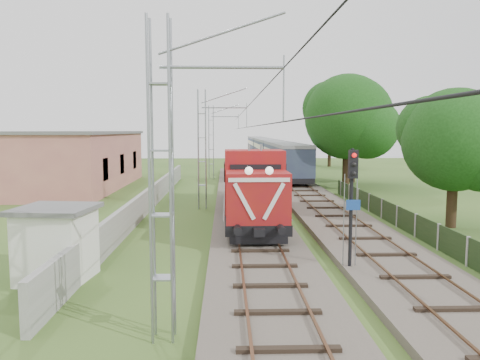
{
  "coord_description": "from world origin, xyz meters",
  "views": [
    {
      "loc": [
        -1.42,
        -19.49,
        5.29
      ],
      "look_at": [
        -0.52,
        9.58,
        2.2
      ],
      "focal_mm": 35.0,
      "sensor_mm": 36.0,
      "label": 1
    }
  ],
  "objects_px": {
    "signal_post": "(352,189)",
    "relay_hut": "(57,243)",
    "locomotive": "(249,183)",
    "coach_rake": "(267,149)"
  },
  "relations": [
    {
      "from": "locomotive",
      "to": "coach_rake",
      "type": "height_order",
      "value": "locomotive"
    },
    {
      "from": "locomotive",
      "to": "coach_rake",
      "type": "bearing_deg",
      "value": 83.63
    },
    {
      "from": "relay_hut",
      "to": "coach_rake",
      "type": "bearing_deg",
      "value": 77.54
    },
    {
      "from": "coach_rake",
      "to": "signal_post",
      "type": "bearing_deg",
      "value": -91.88
    },
    {
      "from": "locomotive",
      "to": "signal_post",
      "type": "xyz_separation_m",
      "value": [
        3.16,
        -11.08,
        1.0
      ]
    },
    {
      "from": "locomotive",
      "to": "coach_rake",
      "type": "relative_size",
      "value": 0.26
    },
    {
      "from": "locomotive",
      "to": "coach_rake",
      "type": "xyz_separation_m",
      "value": [
        5.0,
        44.76,
        0.24
      ]
    },
    {
      "from": "relay_hut",
      "to": "locomotive",
      "type": "bearing_deg",
      "value": 56.92
    },
    {
      "from": "signal_post",
      "to": "relay_hut",
      "type": "xyz_separation_m",
      "value": [
        -10.56,
        -0.28,
        -1.86
      ]
    },
    {
      "from": "signal_post",
      "to": "relay_hut",
      "type": "distance_m",
      "value": 10.73
    }
  ]
}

